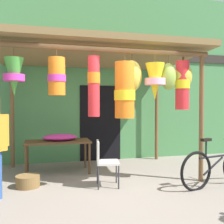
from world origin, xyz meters
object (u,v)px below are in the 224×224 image
Objects in this scene: flower_heap_on_table at (61,137)px; wicker_basket_by_table at (28,181)px; folding_chair at (104,159)px; display_table at (58,144)px; parked_bicycle at (217,167)px.

wicker_basket_by_table is at bearing -124.99° from flower_heap_on_table.
display_table is at bearing 122.33° from folding_chair.
wicker_basket_by_table is at bearing 167.17° from folding_chair.
display_table is 1.42m from folding_chair.
flower_heap_on_table is 1.32m from wicker_basket_by_table.
display_table is 1.67× the size of folding_chair.
folding_chair is at bearing 166.06° from parked_bicycle.
display_table is 3.27m from parked_bicycle.
folding_chair is (0.76, -1.20, -0.13)m from display_table.
flower_heap_on_table is 0.89× the size of folding_chair.
display_table is 1.87× the size of flower_heap_on_table.
flower_heap_on_table is at bearing 55.01° from wicker_basket_by_table.
display_table is 0.16m from flower_heap_on_table.
wicker_basket_by_table is 0.25× the size of parked_bicycle.
parked_bicycle reaches higher than wicker_basket_by_table.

